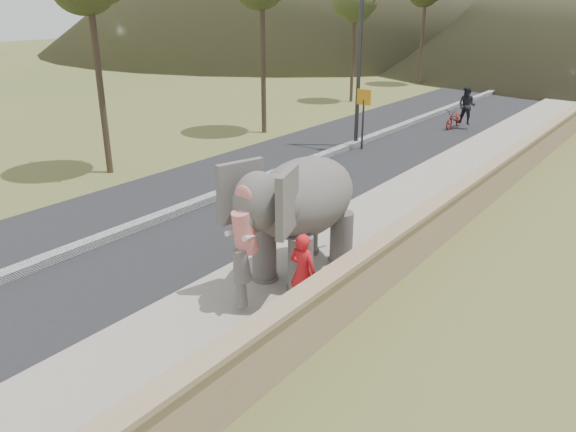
# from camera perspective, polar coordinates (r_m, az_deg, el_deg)

# --- Properties ---
(ground) EXTENTS (160.00, 160.00, 0.00)m
(ground) POSITION_cam_1_polar(r_m,az_deg,el_deg) (9.90, -10.98, -13.75)
(ground) COLOR olive
(ground) RESTS_ON ground
(road) EXTENTS (7.00, 120.00, 0.03)m
(road) POSITION_cam_1_polar(r_m,az_deg,el_deg) (19.79, 0.25, 4.63)
(road) COLOR black
(road) RESTS_ON ground
(median) EXTENTS (0.35, 120.00, 0.22)m
(median) POSITION_cam_1_polar(r_m,az_deg,el_deg) (19.76, 0.25, 4.89)
(median) COLOR black
(median) RESTS_ON ground
(walkway) EXTENTS (3.00, 120.00, 0.15)m
(walkway) POSITION_cam_1_polar(r_m,az_deg,el_deg) (17.43, 13.65, 1.94)
(walkway) COLOR #9E9687
(walkway) RESTS_ON ground
(parapet) EXTENTS (0.30, 120.00, 1.10)m
(parapet) POSITION_cam_1_polar(r_m,az_deg,el_deg) (16.76, 18.94, 2.34)
(parapet) COLOR tan
(parapet) RESTS_ON ground
(lamppost) EXTENTS (1.76, 0.36, 8.00)m
(lamppost) POSITION_cam_1_polar(r_m,az_deg,el_deg) (22.67, 8.14, 18.98)
(lamppost) COLOR #2A2B2F
(lamppost) RESTS_ON ground
(signboard) EXTENTS (0.60, 0.08, 2.40)m
(signboard) POSITION_cam_1_polar(r_m,az_deg,el_deg) (22.59, 7.68, 10.74)
(signboard) COLOR #2D2D33
(signboard) RESTS_ON ground
(elephant_and_man) EXTENTS (2.18, 3.64, 2.61)m
(elephant_and_man) POSITION_cam_1_polar(r_m,az_deg,el_deg) (11.65, 1.68, 0.17)
(elephant_and_man) COLOR slate
(elephant_and_man) RESTS_ON ground
(motorcyclist) EXTENTS (1.25, 1.71, 1.97)m
(motorcyclist) POSITION_cam_1_polar(r_m,az_deg,el_deg) (27.60, 17.14, 10.05)
(motorcyclist) COLOR maroon
(motorcyclist) RESTS_ON ground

